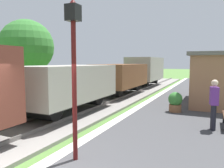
{
  "coord_description": "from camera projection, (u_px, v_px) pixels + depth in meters",
  "views": [
    {
      "loc": [
        3.8,
        -3.09,
        2.55
      ],
      "look_at": [
        -0.95,
        7.4,
        1.41
      ],
      "focal_mm": 35.87,
      "sensor_mm": 36.0,
      "label": 1
    }
  ],
  "objects": [
    {
      "name": "freight_train",
      "position": [
        100.0,
        78.0,
        13.45
      ],
      "size": [
        2.5,
        26.0,
        2.72
      ],
      "color": "brown",
      "rests_on": "rail_near"
    },
    {
      "name": "bench_down_platform",
      "position": [
        222.0,
        86.0,
        17.22
      ],
      "size": [
        0.42,
        1.5,
        0.91
      ],
      "color": "#422819",
      "rests_on": "platform_slab"
    },
    {
      "name": "person_waiting",
      "position": [
        214.0,
        103.0,
        7.52
      ],
      "size": [
        0.3,
        0.41,
        1.71
      ],
      "rotation": [
        0.0,
        0.0,
        3.31
      ],
      "color": "black",
      "rests_on": "platform_slab"
    },
    {
      "name": "potted_planter",
      "position": [
        175.0,
        102.0,
        10.29
      ],
      "size": [
        0.64,
        0.64,
        0.92
      ],
      "color": "brown",
      "rests_on": "platform_slab"
    },
    {
      "name": "lamp_post_near",
      "position": [
        74.0,
        51.0,
        5.04
      ],
      "size": [
        0.28,
        0.28,
        3.7
      ],
      "color": "#591414",
      "rests_on": "platform_slab"
    },
    {
      "name": "tree_trackside_far",
      "position": [
        27.0,
        47.0,
        18.24
      ],
      "size": [
        4.37,
        4.37,
        5.97
      ],
      "color": "#4C3823",
      "rests_on": "ground"
    }
  ]
}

